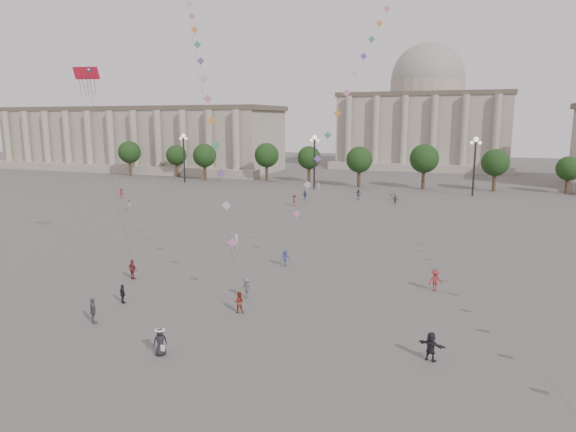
% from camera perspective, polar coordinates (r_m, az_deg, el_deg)
% --- Properties ---
extents(ground, '(360.00, 360.00, 0.00)m').
position_cam_1_polar(ground, '(34.68, -9.11, -12.52)').
color(ground, '#52504D').
rests_on(ground, ground).
extents(hall_west, '(84.00, 26.22, 17.20)m').
position_cam_1_polar(hall_west, '(151.91, -16.41, 8.25)').
color(hall_west, '#9E9485').
rests_on(hall_west, ground).
extents(hall_central, '(48.30, 34.30, 35.50)m').
position_cam_1_polar(hall_central, '(157.61, 15.02, 10.50)').
color(hall_central, '#9E9485').
rests_on(hall_central, ground).
extents(tree_row, '(137.12, 5.12, 8.00)m').
position_cam_1_polar(tree_row, '(107.10, 11.98, 6.01)').
color(tree_row, '#36281B').
rests_on(tree_row, ground).
extents(lamp_post_far_west, '(2.00, 0.90, 10.65)m').
position_cam_1_polar(lamp_post_far_west, '(115.29, -11.51, 7.31)').
color(lamp_post_far_west, '#262628').
rests_on(lamp_post_far_west, ground).
extents(lamp_post_mid_west, '(2.00, 0.90, 10.65)m').
position_cam_1_polar(lamp_post_mid_west, '(102.59, 2.96, 7.13)').
color(lamp_post_mid_west, '#262628').
rests_on(lamp_post_mid_west, ground).
extents(lamp_post_mid_east, '(2.00, 0.90, 10.65)m').
position_cam_1_polar(lamp_post_mid_east, '(97.77, 20.06, 6.34)').
color(lamp_post_mid_east, '#262628').
rests_on(lamp_post_mid_east, ground).
extents(person_crowd_0, '(1.08, 0.71, 1.70)m').
position_cam_1_polar(person_crowd_0, '(88.05, 1.88, 2.31)').
color(person_crowd_0, '#334873').
rests_on(person_crowd_0, ground).
extents(person_crowd_1, '(1.05, 1.12, 1.84)m').
position_cam_1_polar(person_crowd_1, '(81.27, -17.19, 1.19)').
color(person_crowd_1, '#B8B9B4').
rests_on(person_crowd_1, ground).
extents(person_crowd_2, '(0.97, 1.34, 1.87)m').
position_cam_1_polar(person_crowd_2, '(94.59, -18.03, 2.42)').
color(person_crowd_2, maroon).
rests_on(person_crowd_2, ground).
extents(person_crowd_3, '(1.67, 0.91, 1.71)m').
position_cam_1_polar(person_crowd_3, '(31.21, 15.60, -13.79)').
color(person_crowd_3, '#222228').
rests_on(person_crowd_3, ground).
extents(person_crowd_4, '(1.34, 1.70, 1.80)m').
position_cam_1_polar(person_crowd_4, '(90.36, 11.46, 2.35)').
color(person_crowd_4, '#B0AFAB').
rests_on(person_crowd_4, ground).
extents(person_crowd_6, '(1.19, 0.83, 1.68)m').
position_cam_1_polar(person_crowd_6, '(39.95, -4.63, -7.97)').
color(person_crowd_6, '#5E5F63').
rests_on(person_crowd_6, ground).
extents(person_crowd_8, '(1.30, 1.20, 1.76)m').
position_cam_1_polar(person_crowd_8, '(43.14, 16.06, -6.89)').
color(person_crowd_8, maroon).
rests_on(person_crowd_8, ground).
extents(person_crowd_10, '(0.53, 0.65, 1.56)m').
position_cam_1_polar(person_crowd_10, '(100.31, 3.42, 3.27)').
color(person_crowd_10, silver).
rests_on(person_crowd_10, ground).
extents(person_crowd_12, '(1.33, 1.21, 1.48)m').
position_cam_1_polar(person_crowd_12, '(86.18, 11.84, 1.83)').
color(person_crowd_12, slate).
rests_on(person_crowd_12, ground).
extents(person_crowd_13, '(0.62, 0.67, 1.55)m').
position_cam_1_polar(person_crowd_13, '(55.28, -5.74, -2.80)').
color(person_crowd_13, silver).
rests_on(person_crowd_13, ground).
extents(person_crowd_16, '(1.16, 0.61, 1.90)m').
position_cam_1_polar(person_crowd_16, '(89.36, 7.82, 2.40)').
color(person_crowd_16, '#5B5B5F').
rests_on(person_crowd_16, ground).
extents(person_crowd_17, '(1.12, 1.38, 1.86)m').
position_cam_1_polar(person_crowd_17, '(82.31, 0.74, 1.79)').
color(person_crowd_17, maroon).
rests_on(person_crowd_17, ground).
extents(tourist_0, '(1.09, 0.66, 1.74)m').
position_cam_1_polar(tourist_0, '(46.43, -16.89, -5.70)').
color(tourist_0, maroon).
rests_on(tourist_0, ground).
extents(tourist_1, '(0.93, 0.75, 1.48)m').
position_cam_1_polar(tourist_1, '(40.76, -17.89, -8.24)').
color(tourist_1, '#222227').
rests_on(tourist_1, ground).
extents(tourist_3, '(1.11, 1.01, 1.82)m').
position_cam_1_polar(tourist_3, '(37.48, -20.84, -9.82)').
color(tourist_3, '#58595C').
rests_on(tourist_3, ground).
extents(kite_flyer_0, '(0.89, 0.78, 1.56)m').
position_cam_1_polar(kite_flyer_0, '(37.23, -5.47, -9.50)').
color(kite_flyer_0, brown).
rests_on(kite_flyer_0, ground).
extents(kite_flyer_1, '(1.16, 1.07, 1.56)m').
position_cam_1_polar(kite_flyer_1, '(48.37, -0.32, -4.69)').
color(kite_flyer_1, navy).
rests_on(kite_flyer_1, ground).
extents(hat_person, '(0.96, 0.95, 1.69)m').
position_cam_1_polar(hat_person, '(31.62, -14.01, -13.33)').
color(hat_person, black).
rests_on(hat_person, ground).
extents(dragon_kite, '(3.53, 1.27, 16.82)m').
position_cam_1_polar(dragon_kite, '(48.91, -21.39, 13.61)').
color(dragon_kite, red).
rests_on(dragon_kite, ground).
extents(kite_train_west, '(30.69, 40.72, 67.56)m').
position_cam_1_polar(kite_train_west, '(63.24, -10.74, 20.90)').
color(kite_train_west, '#3F3F3F').
rests_on(kite_train_west, ground).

